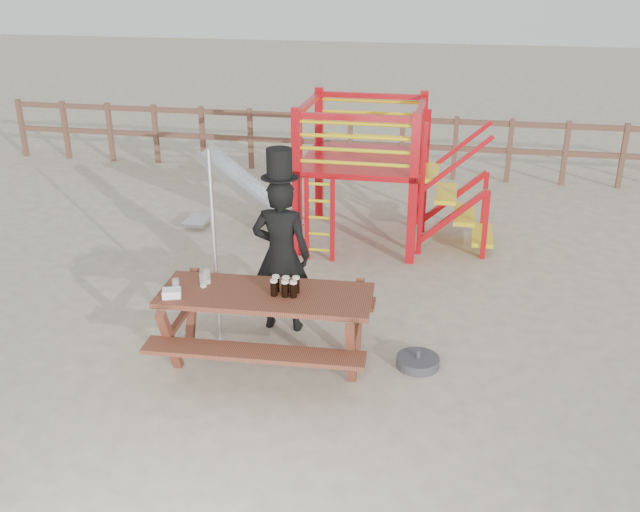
{
  "coord_description": "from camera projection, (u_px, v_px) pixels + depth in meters",
  "views": [
    {
      "loc": [
        1.52,
        -6.4,
        3.95
      ],
      "look_at": [
        0.12,
        0.8,
        0.85
      ],
      "focal_mm": 40.0,
      "sensor_mm": 36.0,
      "label": 1
    }
  ],
  "objects": [
    {
      "name": "man_with_hat",
      "position": [
        281.0,
        251.0,
        7.87
      ],
      "size": [
        0.65,
        0.43,
        2.1
      ],
      "rotation": [
        0.0,
        0.0,
        3.15
      ],
      "color": "black",
      "rests_on": "ground"
    },
    {
      "name": "paper_bag",
      "position": [
        172.0,
        293.0,
        7.05
      ],
      "size": [
        0.22,
        0.19,
        0.08
      ],
      "primitive_type": "cube",
      "rotation": [
        0.0,
        0.0,
        0.33
      ],
      "color": "white",
      "rests_on": "picnic_table"
    },
    {
      "name": "ground",
      "position": [
        295.0,
        357.0,
        7.59
      ],
      "size": [
        60.0,
        60.0,
        0.0
      ],
      "primitive_type": "plane",
      "color": "#C1B496",
      "rests_on": "ground"
    },
    {
      "name": "back_fence",
      "position": [
        376.0,
        138.0,
        13.64
      ],
      "size": [
        15.09,
        0.09,
        1.2
      ],
      "color": "brown",
      "rests_on": "ground"
    },
    {
      "name": "stout_pints",
      "position": [
        285.0,
        286.0,
        7.09
      ],
      "size": [
        0.28,
        0.19,
        0.17
      ],
      "color": "black",
      "rests_on": "picnic_table"
    },
    {
      "name": "parasol_base",
      "position": [
        418.0,
        362.0,
        7.41
      ],
      "size": [
        0.45,
        0.45,
        0.19
      ],
      "color": "#37373C",
      "rests_on": "ground"
    },
    {
      "name": "empty_glasses",
      "position": [
        196.0,
        281.0,
        7.24
      ],
      "size": [
        0.3,
        0.35,
        0.15
      ],
      "color": "silver",
      "rests_on": "picnic_table"
    },
    {
      "name": "picnic_table",
      "position": [
        266.0,
        320.0,
        7.27
      ],
      "size": [
        2.21,
        1.58,
        0.83
      ],
      "rotation": [
        0.0,
        0.0,
        0.05
      ],
      "color": "brown",
      "rests_on": "ground"
    },
    {
      "name": "metal_pole",
      "position": [
        215.0,
        249.0,
        7.53
      ],
      "size": [
        0.05,
        0.05,
        2.17
      ],
      "primitive_type": "cylinder",
      "color": "#B2B2B7",
      "rests_on": "ground"
    },
    {
      "name": "playground_fort",
      "position": [
        357.0,
        170.0,
        10.39
      ],
      "size": [
        4.71,
        1.84,
        2.1
      ],
      "color": "#B60C13",
      "rests_on": "ground"
    }
  ]
}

